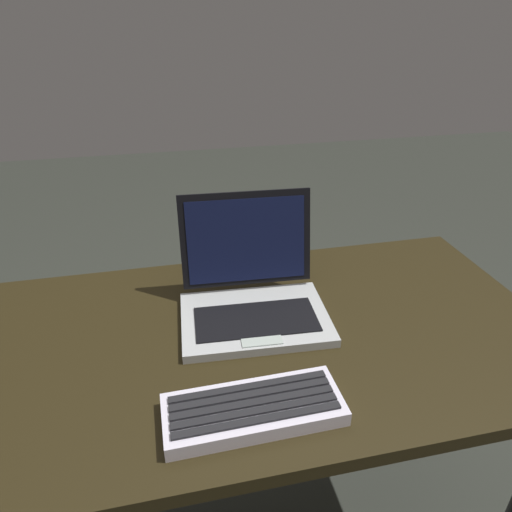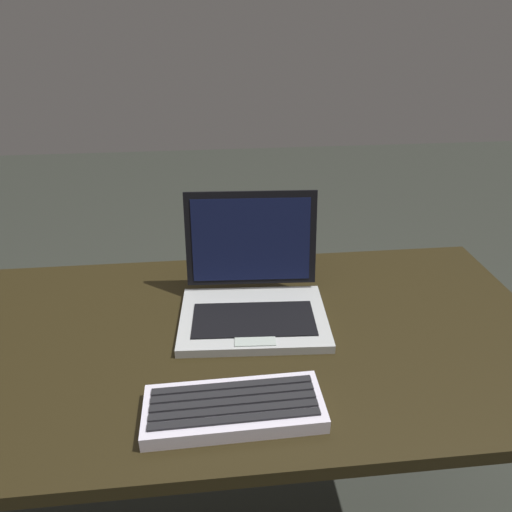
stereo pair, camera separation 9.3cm
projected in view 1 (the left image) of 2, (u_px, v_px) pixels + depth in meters
The scene contains 3 objects.
desk at pixel (234, 390), 1.00m from camera, with size 1.33×0.64×0.75m.
laptop_front at pixel (252, 294), 0.98m from camera, with size 0.32×0.27×0.24m.
external_keyboard at pixel (254, 409), 0.75m from camera, with size 0.29×0.12×0.03m.
Camera 1 is at (-0.11, -0.73, 1.34)m, focal length 32.28 mm.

